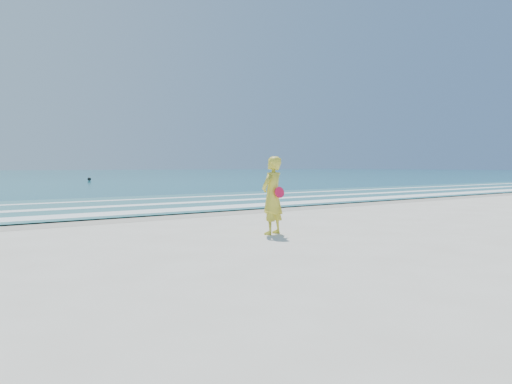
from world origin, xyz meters
TOP-DOWN VIEW (x-y plane):
  - ground at (0.00, 0.00)m, footprint 400.00×400.00m
  - wet_sand at (0.00, 9.00)m, footprint 400.00×2.40m
  - shallow at (0.00, 14.00)m, footprint 400.00×10.00m
  - foam_near at (0.00, 10.30)m, footprint 400.00×1.40m
  - foam_mid at (0.00, 13.20)m, footprint 400.00×0.90m
  - foam_far at (0.00, 16.50)m, footprint 400.00×0.60m
  - buoy at (10.71, 47.83)m, footprint 0.39×0.39m
  - woman at (0.43, 3.37)m, footprint 0.80×0.66m

SIDE VIEW (x-z plane):
  - ground at x=0.00m, z-range 0.00..0.00m
  - wet_sand at x=0.00m, z-range 0.00..0.00m
  - shallow at x=0.00m, z-range 0.04..0.05m
  - foam_near at x=0.00m, z-range 0.05..0.06m
  - foam_mid at x=0.00m, z-range 0.05..0.06m
  - foam_far at x=0.00m, z-range 0.05..0.06m
  - buoy at x=10.71m, z-range 0.04..0.43m
  - woman at x=0.43m, z-range 0.00..1.88m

